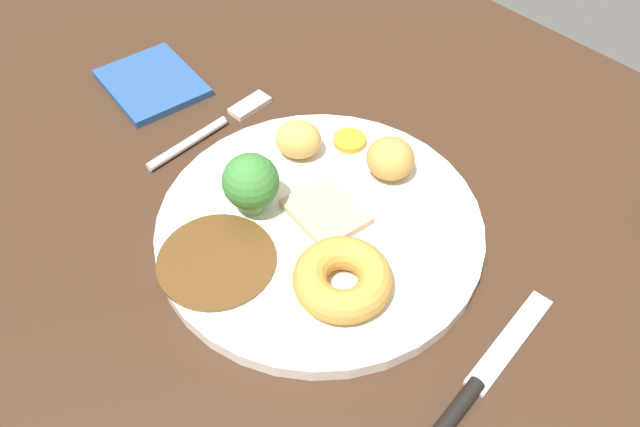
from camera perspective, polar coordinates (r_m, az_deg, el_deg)
dining_table at (r=56.25cm, az=0.98°, el=-3.65°), size 120.00×84.00×3.60cm
dinner_plate at (r=54.97cm, az=0.00°, el=-1.16°), size 28.38×28.38×1.40cm
gravy_pool at (r=52.30cm, az=-9.34°, el=-4.22°), size 9.81×9.81×0.30cm
meat_slice_main at (r=54.60cm, az=0.52°, el=0.17°), size 7.15×6.05×0.80cm
yorkshire_pudding at (r=49.09cm, az=2.06°, el=-5.94°), size 7.86×7.86×2.73cm
roast_potato_left at (r=59.02cm, az=-1.99°, el=6.72°), size 5.69×5.62×3.61cm
roast_potato_right at (r=57.37cm, az=6.38°, el=4.98°), size 5.25×5.16×3.77cm
carrot_coin_front at (r=61.14cm, az=2.70°, el=6.60°), size 3.17×3.17×0.60cm
broccoli_floret at (r=53.25cm, az=-6.29°, el=2.81°), size 4.88×4.88×5.87cm
fork at (r=65.42cm, az=-9.53°, el=7.73°), size 2.40×15.31×0.90cm
knife at (r=48.15cm, az=13.45°, el=-15.48°), size 3.42×18.55×1.20cm
folded_napkin at (r=72.47cm, az=-14.97°, el=11.35°), size 11.89×10.11×0.80cm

